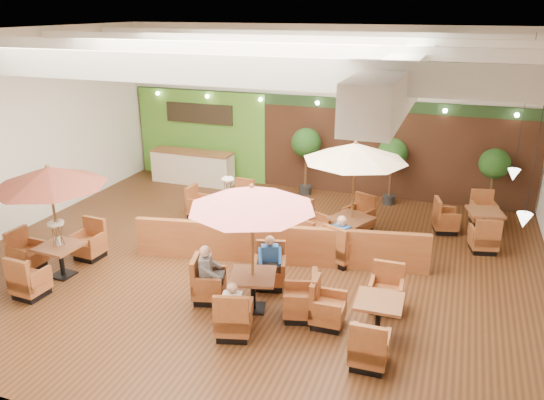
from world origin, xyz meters
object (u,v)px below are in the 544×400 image
at_px(table_1, 252,227).
at_px(diner_2, 208,269).
at_px(table_4, 363,316).
at_px(topiary_0, 306,145).
at_px(booth_divider, 279,245).
at_px(table_5, 472,223).
at_px(topiary_1, 392,156).
at_px(diner_4, 342,236).
at_px(table_3, 229,208).
at_px(topiary_2, 494,166).
at_px(diner_1, 270,257).
at_px(diner_0, 233,303).
at_px(table_2, 351,172).
at_px(service_counter, 193,167).
at_px(diner_3, 343,235).
at_px(table_0, 49,198).

height_order(table_1, diner_2, table_1).
bearing_deg(table_4, topiary_0, 112.38).
xyz_separation_m(booth_divider, table_5, (4.49, 3.44, -0.14)).
height_order(table_4, topiary_1, topiary_1).
bearing_deg(booth_divider, topiary_0, 88.11).
xyz_separation_m(table_1, diner_4, (1.28, 2.71, -1.14)).
relative_size(table_3, topiary_2, 1.24).
distance_m(table_1, diner_1, 1.53).
bearing_deg(diner_0, table_2, 63.09).
height_order(table_3, topiary_1, topiary_1).
distance_m(table_1, topiary_0, 7.47).
bearing_deg(table_4, service_counter, 134.12).
bearing_deg(diner_2, diner_3, 120.53).
xyz_separation_m(table_1, table_4, (2.33, -0.07, -1.52)).
distance_m(booth_divider, diner_4, 1.58).
xyz_separation_m(table_0, diner_2, (3.84, 0.16, -1.19)).
xyz_separation_m(table_0, table_5, (9.16, 5.78, -1.59)).
relative_size(booth_divider, table_0, 2.64).
bearing_deg(table_5, diner_0, -137.04).
relative_size(table_4, diner_4, 3.44).
distance_m(booth_divider, topiary_1, 5.68).
bearing_deg(topiary_2, diner_1, -126.76).
relative_size(table_4, topiary_1, 1.22).
height_order(table_2, diner_2, table_2).
bearing_deg(table_2, table_5, 55.72).
relative_size(topiary_2, diner_1, 2.70).
bearing_deg(diner_2, service_counter, -168.90).
distance_m(booth_divider, table_4, 3.38).
bearing_deg(diner_0, diner_3, 58.28).
xyz_separation_m(service_counter, diner_2, (4.19, -7.19, 0.19)).
height_order(booth_divider, table_5, booth_divider).
bearing_deg(diner_1, topiary_2, -149.39).
bearing_deg(table_2, service_counter, 176.78).
distance_m(table_0, table_3, 5.27).
height_order(table_2, topiary_1, table_2).
bearing_deg(diner_2, topiary_0, 161.07).
bearing_deg(diner_0, table_4, 9.55).
relative_size(table_4, topiary_2, 1.27).
bearing_deg(table_4, table_3, 135.93).
height_order(table_3, diner_4, table_3).
distance_m(table_0, table_4, 7.37).
distance_m(service_counter, topiary_0, 4.32).
relative_size(table_2, topiary_2, 1.45).
xyz_separation_m(table_1, table_2, (1.20, 3.77, 0.17)).
height_order(topiary_0, topiary_2, topiary_0).
height_order(diner_1, diner_2, diner_2).
height_order(table_3, table_5, table_3).
bearing_deg(table_1, diner_2, 164.24).
relative_size(diner_1, diner_2, 0.93).
bearing_deg(diner_0, table_1, 77.14).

